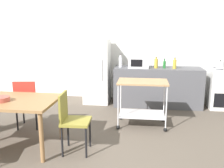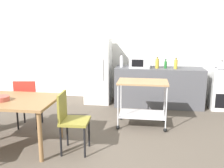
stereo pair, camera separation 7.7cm
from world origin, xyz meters
TOP-DOWN VIEW (x-y plane):
  - ground_plane at (0.00, 0.00)m, footprint 12.00×12.00m
  - back_wall at (0.00, 3.20)m, footprint 8.40×0.12m
  - kitchen_counter at (0.90, 2.60)m, footprint 2.00×0.64m
  - dining_table at (-1.45, 0.18)m, footprint 1.50×0.90m
  - chair_olive at (-0.44, 0.14)m, footprint 0.42×0.42m
  - chair_red at (-1.48, 0.90)m, footprint 0.45×0.45m
  - stove_oven at (2.35, 2.62)m, footprint 0.60×0.61m
  - refrigerator at (-0.55, 2.70)m, footprint 0.60×0.63m
  - kitchen_cart at (0.56, 1.30)m, footprint 0.91×0.57m
  - bottle_wine at (0.03, 2.57)m, footprint 0.07×0.07m
  - microwave at (0.45, 2.54)m, footprint 0.46×0.35m
  - bottle_vinegar at (0.85, 2.53)m, footprint 0.08×0.08m
  - bottle_olive_oil at (1.03, 2.55)m, footprint 0.06×0.06m
  - bottle_soda at (1.25, 2.50)m, footprint 0.08×0.08m
  - fruit_bowl at (-1.46, 0.08)m, footprint 0.24×0.24m
  - kettle at (2.23, 2.52)m, footprint 0.24×0.17m

SIDE VIEW (x-z plane):
  - ground_plane at x=0.00m, z-range 0.00..0.00m
  - kitchen_counter at x=0.90m, z-range 0.00..0.90m
  - stove_oven at x=2.35m, z-range -0.01..0.91m
  - chair_olive at x=-0.44m, z-range 0.07..0.96m
  - chair_red at x=-1.48m, z-range 0.07..0.96m
  - kitchen_cart at x=0.56m, z-range 0.15..1.00m
  - dining_table at x=-1.45m, z-range 0.30..1.05m
  - refrigerator at x=-0.55m, z-range 0.00..1.55m
  - fruit_bowl at x=-1.46m, z-range 0.75..0.82m
  - bottle_olive_oil at x=1.03m, z-range 0.88..1.09m
  - kettle at x=2.23m, z-range 0.91..1.10m
  - bottle_soda at x=1.25m, z-range 0.88..1.13m
  - bottle_vinegar at x=0.85m, z-range 0.88..1.14m
  - bottle_wine at x=0.03m, z-range 0.88..1.18m
  - microwave at x=0.45m, z-range 0.90..1.16m
  - back_wall at x=0.00m, z-range 0.00..2.90m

